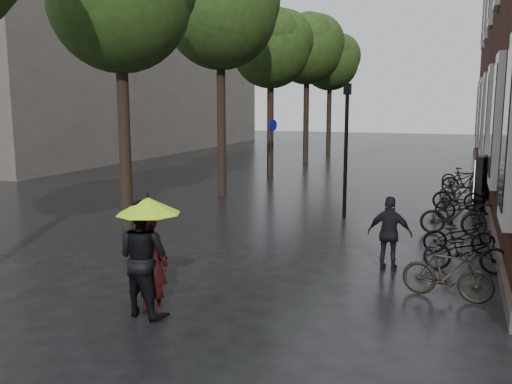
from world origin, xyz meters
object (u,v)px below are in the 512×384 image
at_px(person_black, 144,258).
at_px(parked_bicycles, 461,205).
at_px(person_burgundy, 151,263).
at_px(pedestrian_walking, 390,234).
at_px(ad_lightbox, 483,182).
at_px(lamp_post, 346,137).

height_order(person_black, parked_bicycles, person_black).
height_order(person_burgundy, parked_bicycles, person_burgundy).
relative_size(pedestrian_walking, ad_lightbox, 0.89).
bearing_deg(lamp_post, person_burgundy, -99.24).
height_order(person_burgundy, person_black, person_black).
bearing_deg(ad_lightbox, pedestrian_walking, -85.47).
relative_size(person_burgundy, person_black, 0.91).
bearing_deg(person_black, ad_lightbox, -102.50).
relative_size(person_burgundy, parked_bicycles, 0.12).
bearing_deg(ad_lightbox, person_black, -96.01).
bearing_deg(person_black, pedestrian_walking, -119.38).
height_order(person_black, pedestrian_walking, person_black).
relative_size(person_burgundy, ad_lightbox, 1.00).
xyz_separation_m(person_burgundy, person_black, (-0.09, -0.08, 0.09)).
bearing_deg(pedestrian_walking, ad_lightbox, -101.98).
distance_m(pedestrian_walking, ad_lightbox, 8.30).
xyz_separation_m(person_burgundy, parked_bicycles, (4.80, 9.53, -0.41)).
xyz_separation_m(person_burgundy, pedestrian_walking, (3.40, 3.83, -0.09)).
distance_m(person_burgundy, person_black, 0.15).
bearing_deg(parked_bicycles, ad_lightbox, 74.52).
distance_m(person_black, parked_bicycles, 10.79).
bearing_deg(lamp_post, pedestrian_walking, -68.44).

